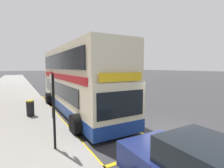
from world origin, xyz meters
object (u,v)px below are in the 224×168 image
object	(u,v)px
bus_stop_sign	(53,104)
double_decker_bus	(77,82)
parked_car_black_distant	(65,76)
litter_bin	(30,108)
parked_car_silver_behind	(49,75)

from	to	relation	value
bus_stop_sign	double_decker_bus	bearing A→B (deg)	63.61
parked_car_black_distant	double_decker_bus	bearing A→B (deg)	76.97
litter_bin	parked_car_black_distant	bearing A→B (deg)	72.64
double_decker_bus	litter_bin	world-z (taller)	double_decker_bus
parked_car_black_distant	litter_bin	bearing A→B (deg)	72.23
parked_car_silver_behind	litter_bin	world-z (taller)	parked_car_silver_behind
double_decker_bus	litter_bin	xyz separation A→B (m)	(-3.02, -0.13, -1.44)
parked_car_silver_behind	parked_car_black_distant	bearing A→B (deg)	-71.45
bus_stop_sign	parked_car_black_distant	size ratio (longest dim) A/B	0.67
double_decker_bus	bus_stop_sign	xyz separation A→B (m)	(-2.56, -5.16, -0.28)
double_decker_bus	parked_car_silver_behind	distance (m)	42.53
parked_car_silver_behind	litter_bin	bearing A→B (deg)	-98.79
double_decker_bus	parked_car_silver_behind	bearing A→B (deg)	83.30
double_decker_bus	bus_stop_sign	distance (m)	5.76
parked_car_silver_behind	bus_stop_sign	bearing A→B (deg)	-97.13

